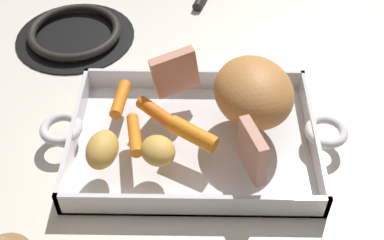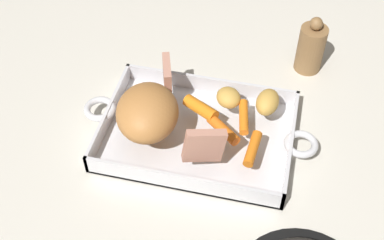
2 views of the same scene
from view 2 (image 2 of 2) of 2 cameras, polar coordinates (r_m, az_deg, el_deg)
The scene contains 12 objects.
ground_plane at distance 0.95m, azimuth 0.59°, elevation -1.88°, with size 2.17×2.17×0.00m, color silver.
roasting_dish at distance 0.94m, azimuth 0.59°, elevation -1.48°, with size 0.43×0.24×0.04m.
pork_roast at distance 0.89m, azimuth -4.93°, elevation 0.83°, with size 0.13×0.11×0.08m, color #B9783D.
roast_slice_thin at distance 0.84m, azimuth 1.34°, elevation -2.85°, with size 0.02×0.07×0.07m, color tan.
roast_slice_outer at distance 0.96m, azimuth -2.74°, elevation 4.80°, with size 0.01×0.06×0.06m, color tan.
baby_carrot_long at distance 0.92m, azimuth 5.70°, elevation 0.33°, with size 0.02×0.02×0.07m, color orange.
baby_carrot_short at distance 0.93m, azimuth 0.76°, elevation 1.34°, with size 0.02×0.02×0.07m, color orange.
baby_carrot_southeast at distance 0.87m, azimuth 6.69°, elevation -3.15°, with size 0.02×0.02×0.07m, color orange.
baby_carrot_center_right at distance 0.90m, azimuth 3.45°, elevation -1.06°, with size 0.02×0.02×0.07m, color orange.
potato_golden_large at distance 0.94m, azimuth 4.04°, elevation 2.48°, with size 0.05×0.04×0.03m, color gold.
potato_near_roast at distance 0.94m, azimuth 8.30°, elevation 1.96°, with size 0.06×0.04×0.04m, color gold.
pepper_mill at distance 1.07m, azimuth 12.95°, elevation 7.77°, with size 0.05×0.05×0.13m.
Camera 2 is at (-0.13, 0.59, 0.73)m, focal length 48.48 mm.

